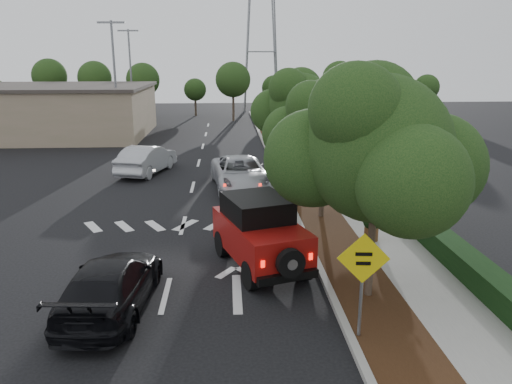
{
  "coord_description": "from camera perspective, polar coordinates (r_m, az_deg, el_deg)",
  "views": [
    {
      "loc": [
        1.77,
        -12.81,
        6.44
      ],
      "look_at": [
        2.71,
        3.0,
        2.14
      ],
      "focal_mm": 35.0,
      "sensor_mm": 36.0,
      "label": 1
    }
  ],
  "objects": [
    {
      "name": "curb",
      "position": [
        25.76,
        3.0,
        0.89
      ],
      "size": [
        0.2,
        70.0,
        0.15
      ],
      "primitive_type": "cube",
      "color": "#9E9B93",
      "rests_on": "ground"
    },
    {
      "name": "silver_suv_ahead",
      "position": [
        25.03,
        -1.75,
        2.14
      ],
      "size": [
        3.26,
        5.92,
        1.57
      ],
      "primitive_type": "imported",
      "rotation": [
        0.0,
        0.0,
        0.12
      ],
      "color": "#B6B8BE",
      "rests_on": "ground"
    },
    {
      "name": "transmission_tower",
      "position": [
        61.29,
        0.58,
        9.18
      ],
      "size": [
        7.0,
        4.0,
        28.0
      ],
      "primitive_type": null,
      "color": "slate",
      "rests_on": "ground"
    },
    {
      "name": "street_tree_near",
      "position": [
        14.41,
        12.65,
        -11.74
      ],
      "size": [
        3.8,
        3.8,
        5.92
      ],
      "primitive_type": null,
      "color": "black",
      "rests_on": "ground"
    },
    {
      "name": "red_jeep",
      "position": [
        15.74,
        0.23,
        -4.5
      ],
      "size": [
        3.05,
        4.54,
        2.22
      ],
      "rotation": [
        0.0,
        0.0,
        0.31
      ],
      "color": "black",
      "rests_on": "ground"
    },
    {
      "name": "silver_sedan_oncoming",
      "position": [
        29.05,
        -12.38,
        3.67
      ],
      "size": [
        3.02,
        5.17,
        1.61
      ],
      "primitive_type": "imported",
      "rotation": [
        0.0,
        0.0,
        2.85
      ],
      "color": "#AEB0B6",
      "rests_on": "ground"
    },
    {
      "name": "street_tree_mid",
      "position": [
        20.71,
        7.43,
        -3.04
      ],
      "size": [
        3.2,
        3.2,
        5.32
      ],
      "primitive_type": null,
      "color": "black",
      "rests_on": "ground"
    },
    {
      "name": "light_pole_a",
      "position": [
        40.2,
        -15.31,
        5.45
      ],
      "size": [
        2.0,
        0.22,
        9.0
      ],
      "primitive_type": null,
      "color": "slate",
      "rests_on": "ground"
    },
    {
      "name": "parked_suv",
      "position": [
        40.24,
        -20.4,
        6.17
      ],
      "size": [
        4.81,
        2.67,
        1.55
      ],
      "primitive_type": "imported",
      "rotation": [
        0.0,
        0.0,
        1.38
      ],
      "color": "#9D9FA5",
      "rests_on": "ground"
    },
    {
      "name": "terracotta_planter",
      "position": [
        18.13,
        13.09,
        -3.54
      ],
      "size": [
        0.63,
        0.63,
        1.09
      ],
      "rotation": [
        0.0,
        0.0,
        -0.08
      ],
      "color": "brown",
      "rests_on": "ground"
    },
    {
      "name": "hedge",
      "position": [
        26.51,
        12.29,
        1.68
      ],
      "size": [
        0.8,
        70.0,
        0.8
      ],
      "primitive_type": "cube",
      "color": "black",
      "rests_on": "ground"
    },
    {
      "name": "light_pole_b",
      "position": [
        52.05,
        -13.77,
        7.67
      ],
      "size": [
        2.0,
        0.22,
        9.0
      ],
      "primitive_type": null,
      "color": "slate",
      "rests_on": "ground"
    },
    {
      "name": "sidewalk",
      "position": [
        26.25,
        9.3,
        0.94
      ],
      "size": [
        2.0,
        70.0,
        0.12
      ],
      "primitive_type": "cube",
      "color": "gray",
      "rests_on": "ground"
    },
    {
      "name": "speed_hump_sign",
      "position": [
        11.65,
        12.09,
        -8.85
      ],
      "size": [
        1.19,
        0.15,
        2.54
      ],
      "rotation": [
        0.0,
        0.0,
        -0.1
      ],
      "color": "slate",
      "rests_on": "ground"
    },
    {
      "name": "planting_strip",
      "position": [
        25.9,
        5.2,
        0.88
      ],
      "size": [
        1.8,
        70.0,
        0.12
      ],
      "primitive_type": "cube",
      "color": "black",
      "rests_on": "ground"
    },
    {
      "name": "street_tree_far",
      "position": [
        26.87,
        4.88,
        1.29
      ],
      "size": [
        3.4,
        3.4,
        5.62
      ],
      "primitive_type": null,
      "color": "black",
      "rests_on": "ground"
    },
    {
      "name": "black_suv_oncoming",
      "position": [
        13.75,
        -16.25,
        -10.1
      ],
      "size": [
        2.32,
        4.97,
        1.4
      ],
      "primitive_type": "imported",
      "rotation": [
        0.0,
        0.0,
        3.07
      ],
      "color": "black",
      "rests_on": "ground"
    },
    {
      "name": "commercial_building",
      "position": [
        46.56,
        -26.11,
        8.21
      ],
      "size": [
        22.0,
        12.0,
        4.0
      ],
      "primitive_type": "cube",
      "color": "gray",
      "rests_on": "ground"
    },
    {
      "name": "ground",
      "position": [
        14.44,
        -10.3,
        -11.54
      ],
      "size": [
        120.0,
        120.0,
        0.0
      ],
      "primitive_type": "plane",
      "color": "black",
      "rests_on": "ground"
    }
  ]
}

